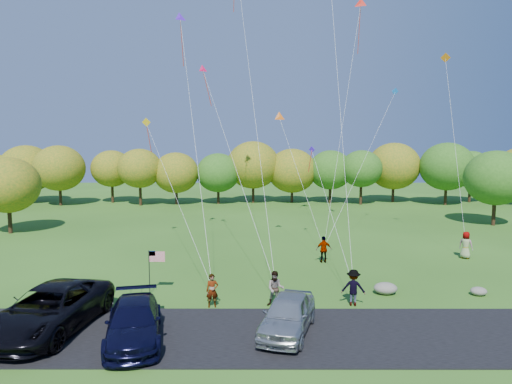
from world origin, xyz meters
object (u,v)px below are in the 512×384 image
(flyer_d, at_px, (324,249))
(trash_barrel, at_px, (95,291))
(minivan_navy, at_px, (134,322))
(minivan_dark, at_px, (50,309))
(flyer_b, at_px, (276,289))
(flyer_c, at_px, (353,288))
(flyer_a, at_px, (212,291))
(flyer_e, at_px, (466,245))
(minivan_silver, at_px, (288,314))

(flyer_d, height_order, trash_barrel, flyer_d)
(minivan_navy, height_order, flyer_d, flyer_d)
(minivan_dark, relative_size, flyer_b, 3.84)
(flyer_c, bearing_deg, flyer_a, 14.11)
(flyer_e, bearing_deg, trash_barrel, 62.28)
(minivan_silver, bearing_deg, flyer_e, 59.60)
(minivan_silver, height_order, flyer_e, flyer_e)
(minivan_navy, distance_m, trash_barrel, 6.22)
(flyer_e, xyz_separation_m, trash_barrel, (-23.46, -8.53, -0.55))
(flyer_b, xyz_separation_m, flyer_e, (13.94, 9.51, 0.07))
(minivan_navy, height_order, minivan_silver, minivan_silver)
(minivan_navy, distance_m, flyer_c, 10.86)
(trash_barrel, bearing_deg, flyer_b, -5.93)
(minivan_silver, xyz_separation_m, flyer_c, (3.56, 3.45, 0.06))
(minivan_navy, height_order, flyer_e, flyer_e)
(flyer_c, bearing_deg, flyer_b, 13.52)
(minivan_navy, bearing_deg, minivan_dark, 153.60)
(minivan_navy, xyz_separation_m, trash_barrel, (-3.48, 5.14, -0.42))
(flyer_a, height_order, flyer_d, flyer_d)
(minivan_navy, xyz_separation_m, flyer_b, (6.04, 4.15, 0.06))
(flyer_e, bearing_deg, minivan_silver, 85.83)
(minivan_dark, xyz_separation_m, flyer_c, (13.92, 3.25, -0.09))
(flyer_c, height_order, trash_barrel, flyer_c)
(minivan_navy, height_order, flyer_a, flyer_a)
(flyer_b, bearing_deg, minivan_silver, -76.23)
(flyer_b, bearing_deg, minivan_dark, -155.32)
(flyer_e, distance_m, trash_barrel, 24.96)
(minivan_silver, xyz_separation_m, trash_barrel, (-9.91, 4.34, -0.45))
(minivan_silver, xyz_separation_m, flyer_a, (-3.57, 3.21, -0.02))
(flyer_a, bearing_deg, minivan_dark, -166.63)
(minivan_silver, bearing_deg, flyer_b, 112.69)
(minivan_silver, bearing_deg, flyer_c, 60.19)
(flyer_c, bearing_deg, flyer_e, -124.56)
(minivan_dark, height_order, trash_barrel, minivan_dark)
(minivan_dark, relative_size, minivan_navy, 1.28)
(flyer_a, bearing_deg, minivan_navy, -136.00)
(flyer_a, bearing_deg, flyer_d, 40.77)
(minivan_navy, xyz_separation_m, flyer_c, (9.99, 4.25, 0.09))
(flyer_b, bearing_deg, flyer_c, 8.55)
(minivan_navy, relative_size, flyer_b, 3.00)
(minivan_dark, xyz_separation_m, flyer_e, (23.91, 12.66, -0.05))
(minivan_dark, relative_size, flyer_a, 4.08)
(minivan_navy, distance_m, minivan_silver, 6.48)
(minivan_dark, bearing_deg, flyer_d, 47.60)
(flyer_c, bearing_deg, minivan_dark, 25.25)
(minivan_dark, xyz_separation_m, flyer_b, (9.97, 3.15, -0.12))
(flyer_a, height_order, flyer_c, flyer_c)
(minivan_dark, xyz_separation_m, minivan_silver, (10.36, -0.21, -0.15))
(minivan_navy, distance_m, flyer_e, 24.21)
(minivan_silver, distance_m, trash_barrel, 10.83)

